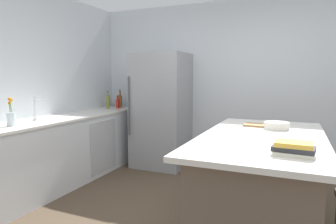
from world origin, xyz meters
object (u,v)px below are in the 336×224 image
(sink_faucet, at_px, (35,108))
(olive_oil_bottle, at_px, (108,102))
(refrigerator, at_px, (161,110))
(cookbook_stack, at_px, (294,149))
(cutting_board, at_px, (261,125))
(flower_vase, at_px, (11,117))
(mixing_bowl, at_px, (277,126))
(vinegar_bottle, at_px, (120,101))
(hot_sauce_bottle, at_px, (118,103))
(syrup_bottle, at_px, (120,101))
(kitchen_island, at_px, (261,186))

(sink_faucet, bearing_deg, olive_oil_bottle, 90.66)
(refrigerator, relative_size, cookbook_stack, 6.62)
(sink_faucet, bearing_deg, cookbook_stack, -11.30)
(olive_oil_bottle, relative_size, cutting_board, 0.84)
(flower_vase, distance_m, mixing_bowl, 2.76)
(flower_vase, bearing_deg, vinegar_bottle, 89.64)
(hot_sauce_bottle, distance_m, cutting_board, 2.70)
(refrigerator, relative_size, cutting_board, 5.14)
(vinegar_bottle, height_order, hot_sauce_bottle, vinegar_bottle)
(hot_sauce_bottle, bearing_deg, syrup_bottle, 110.43)
(sink_faucet, height_order, flower_vase, flower_vase)
(refrigerator, bearing_deg, olive_oil_bottle, -172.61)
(flower_vase, xyz_separation_m, vinegar_bottle, (0.01, 2.12, 0.02))
(kitchen_island, bearing_deg, refrigerator, 136.47)
(refrigerator, height_order, hot_sauce_bottle, refrigerator)
(refrigerator, xyz_separation_m, mixing_bowl, (1.81, -1.25, 0.06))
(cookbook_stack, bearing_deg, syrup_bottle, 139.96)
(sink_faucet, bearing_deg, mixing_bowl, 8.27)
(hot_sauce_bottle, xyz_separation_m, mixing_bowl, (2.62, -1.22, -0.03))
(vinegar_bottle, relative_size, olive_oil_bottle, 1.05)
(refrigerator, height_order, olive_oil_bottle, refrigerator)
(vinegar_bottle, bearing_deg, olive_oil_bottle, -123.86)
(refrigerator, bearing_deg, hot_sauce_bottle, -177.90)
(cutting_board, bearing_deg, syrup_bottle, 152.87)
(refrigerator, bearing_deg, cookbook_stack, -48.47)
(sink_faucet, relative_size, hot_sauce_bottle, 1.40)
(kitchen_island, relative_size, mixing_bowl, 8.17)
(syrup_bottle, relative_size, mixing_bowl, 1.18)
(syrup_bottle, distance_m, olive_oil_bottle, 0.30)
(hot_sauce_bottle, bearing_deg, refrigerator, 2.10)
(vinegar_bottle, xyz_separation_m, mixing_bowl, (2.63, -1.31, -0.07))
(syrup_bottle, bearing_deg, olive_oil_bottle, -100.89)
(refrigerator, height_order, vinegar_bottle, refrigerator)
(refrigerator, distance_m, sink_faucet, 1.89)
(sink_faucet, height_order, mixing_bowl, sink_faucet)
(sink_faucet, relative_size, syrup_bottle, 1.07)
(syrup_bottle, relative_size, vinegar_bottle, 0.90)
(sink_faucet, height_order, vinegar_bottle, vinegar_bottle)
(sink_faucet, relative_size, mixing_bowl, 1.27)
(syrup_bottle, bearing_deg, hot_sauce_bottle, -69.57)
(vinegar_bottle, distance_m, cutting_board, 2.74)
(refrigerator, relative_size, vinegar_bottle, 5.82)
(flower_vase, bearing_deg, cutting_board, 20.52)
(sink_faucet, bearing_deg, vinegar_bottle, 86.51)
(sink_faucet, height_order, olive_oil_bottle, sink_faucet)
(kitchen_island, bearing_deg, mixing_bowl, 76.41)
(sink_faucet, relative_size, flower_vase, 0.97)
(kitchen_island, relative_size, hot_sauce_bottle, 9.02)
(vinegar_bottle, bearing_deg, cutting_board, -25.74)
(flower_vase, bearing_deg, sink_faucet, 102.49)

